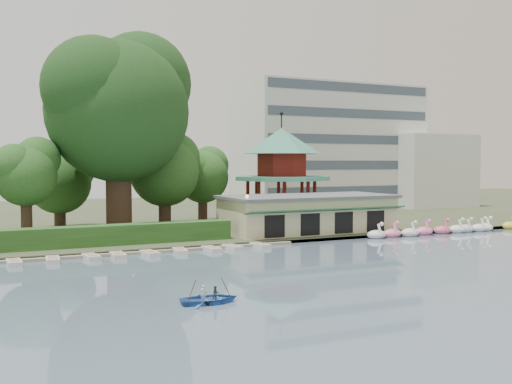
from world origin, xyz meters
TOP-DOWN VIEW (x-y plane):
  - ground_plane at (0.00, 0.00)m, footprint 220.00×220.00m
  - shore at (0.00, 52.00)m, footprint 220.00×70.00m
  - embankment at (0.00, 17.30)m, footprint 220.00×0.60m
  - dock at (-12.00, 17.20)m, footprint 34.00×1.60m
  - boathouse at (10.00, 21.97)m, footprint 18.60×9.39m
  - pavilion at (12.00, 32.00)m, footprint 12.40×12.40m
  - office_building at (32.67, 49.00)m, footprint 38.00×18.00m
  - hedge at (-15.00, 20.50)m, footprint 30.00×2.00m
  - lamp_post at (1.50, 19.00)m, footprint 0.36×0.36m
  - big_tree at (-8.80, 28.24)m, footprint 16.00×14.91m
  - small_trees at (-10.27, 32.38)m, footprint 39.36×16.51m
  - swan_boats at (24.47, 16.60)m, footprint 21.57×2.13m
  - moored_rowboats at (-12.74, 15.79)m, footprint 29.48×2.73m
  - rowboat_with_passengers at (-10.02, -1.70)m, footprint 4.86×3.67m

SIDE VIEW (x-z plane):
  - ground_plane at x=0.00m, z-range 0.00..0.00m
  - dock at x=-12.00m, z-range 0.00..0.24m
  - embankment at x=0.00m, z-range 0.00..0.30m
  - moored_rowboats at x=-12.74m, z-range 0.00..0.36m
  - shore at x=0.00m, z-range 0.00..0.40m
  - swan_boats at x=24.47m, z-range -0.56..1.35m
  - rowboat_with_passengers at x=-10.02m, z-range -0.53..1.48m
  - hedge at x=-15.00m, z-range 0.40..2.20m
  - boathouse at x=10.00m, z-range 0.42..4.32m
  - lamp_post at x=1.50m, z-range 1.20..5.48m
  - small_trees at x=-10.27m, z-range 0.95..11.85m
  - pavilion at x=12.00m, z-range 0.73..14.23m
  - office_building at x=32.67m, z-range -0.27..19.73m
  - big_tree at x=-8.80m, z-range 3.44..24.85m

